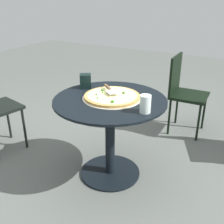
{
  "coord_description": "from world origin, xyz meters",
  "views": [
    {
      "loc": [
        -0.98,
        1.71,
        1.48
      ],
      "look_at": [
        -0.01,
        -0.02,
        0.58
      ],
      "focal_mm": 43.78,
      "sensor_mm": 36.0,
      "label": 1
    }
  ],
  "objects": [
    {
      "name": "patio_table",
      "position": [
        0.0,
        0.0,
        0.49
      ],
      "size": [
        0.89,
        0.89,
        0.7
      ],
      "color": "black",
      "rests_on": "ground"
    },
    {
      "name": "ground_plane",
      "position": [
        0.0,
        0.0,
        0.0
      ],
      "size": [
        10.0,
        10.0,
        0.0
      ],
      "primitive_type": "plane",
      "color": "#575B57"
    },
    {
      "name": "patio_chair_far",
      "position": [
        -0.29,
        -1.09,
        0.5
      ],
      "size": [
        0.38,
        0.38,
        0.85
      ],
      "color": "black",
      "rests_on": "ground"
    },
    {
      "name": "drinking_cup",
      "position": [
        -0.34,
        0.1,
        0.76
      ],
      "size": [
        0.08,
        0.08,
        0.13
      ],
      "primitive_type": "cylinder",
      "color": "white",
      "rests_on": "patio_table"
    },
    {
      "name": "pizza_on_tray",
      "position": [
        -0.01,
        -0.02,
        0.71
      ],
      "size": [
        0.46,
        0.46,
        0.05
      ],
      "color": "silver",
      "rests_on": "patio_table"
    },
    {
      "name": "pizza_server",
      "position": [
        0.04,
        -0.07,
        0.75
      ],
      "size": [
        0.19,
        0.17,
        0.02
      ],
      "color": "silver",
      "rests_on": "pizza_on_tray"
    },
    {
      "name": "napkin_dispenser",
      "position": [
        0.31,
        -0.13,
        0.76
      ],
      "size": [
        0.12,
        0.12,
        0.12
      ],
      "primitive_type": "cube",
      "rotation": [
        0.0,
        0.0,
        0.59
      ],
      "color": "black",
      "rests_on": "patio_table"
    }
  ]
}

